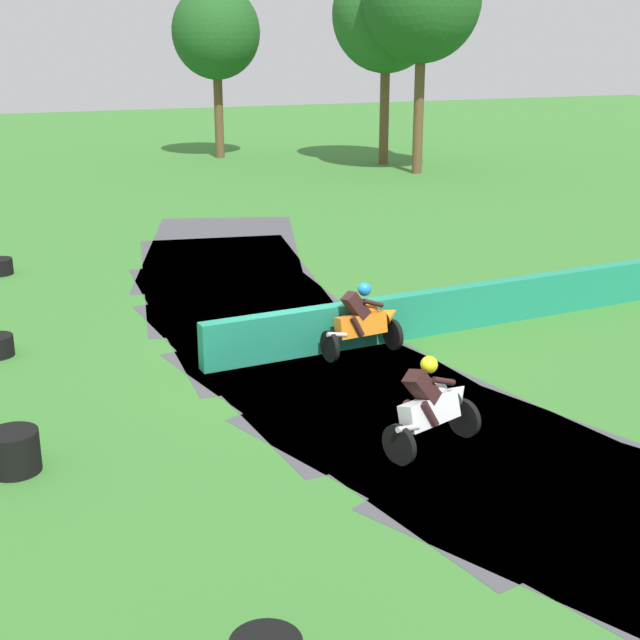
% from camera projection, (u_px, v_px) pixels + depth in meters
% --- Properties ---
extents(ground_plane, '(120.00, 120.00, 0.00)m').
position_uv_depth(ground_plane, '(300.00, 355.00, 16.85)').
color(ground_plane, '#38752D').
extents(track_asphalt, '(8.71, 27.89, 0.01)m').
position_uv_depth(track_asphalt, '(338.00, 348.00, 17.20)').
color(track_asphalt, '#47474C').
rests_on(track_asphalt, ground).
extents(safety_barrier, '(15.54, 1.35, 0.90)m').
position_uv_depth(safety_barrier, '(542.00, 295.00, 19.16)').
color(safety_barrier, '#1E8466').
rests_on(safety_barrier, ground).
extents(motorcycle_lead_orange, '(1.68, 0.85, 1.43)m').
position_uv_depth(motorcycle_lead_orange, '(364.00, 321.00, 16.73)').
color(motorcycle_lead_orange, black).
rests_on(motorcycle_lead_orange, ground).
extents(motorcycle_chase_white, '(1.68, 1.17, 1.43)m').
position_uv_depth(motorcycle_chase_white, '(432.00, 405.00, 12.94)').
color(motorcycle_chase_white, black).
rests_on(motorcycle_chase_white, ground).
extents(tire_stack_mid_b, '(0.71, 0.71, 0.60)m').
position_uv_depth(tire_stack_mid_b, '(14.00, 452.00, 12.27)').
color(tire_stack_mid_b, black).
rests_on(tire_stack_mid_b, ground).
extents(tree_far_left, '(4.93, 4.93, 9.33)m').
position_uv_depth(tree_far_left, '(386.00, 15.00, 39.98)').
color(tree_far_left, brown).
rests_on(tree_far_left, ground).
extents(tree_far_right, '(4.23, 4.23, 8.20)m').
position_uv_depth(tree_far_right, '(216.00, 33.00, 42.41)').
color(tree_far_right, brown).
rests_on(tree_far_right, ground).
extents(tree_mid_rise, '(4.96, 4.96, 9.88)m').
position_uv_depth(tree_mid_rise, '(422.00, 0.00, 36.97)').
color(tree_mid_rise, brown).
rests_on(tree_mid_rise, ground).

